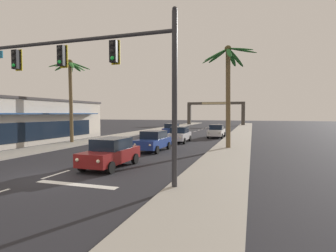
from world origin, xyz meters
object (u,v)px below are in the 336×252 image
at_px(sedan_lead_at_stop_bar, 111,153).
at_px(sedan_parked_nearest_kerb, 217,131).
at_px(traffic_signal_mast, 96,66).
at_px(palm_left_second, 70,83).
at_px(town_gateway_arch, 215,110).
at_px(sedan_fifth_in_queue, 179,134).
at_px(palm_right_second, 228,77).
at_px(sedan_oncoming_far, 172,129).
at_px(sedan_third_in_queue, 153,141).

height_order(sedan_lead_at_stop_bar, sedan_parked_nearest_kerb, same).
relative_size(traffic_signal_mast, palm_left_second, 1.26).
distance_m(traffic_signal_mast, town_gateway_arch, 60.88).
bearing_deg(town_gateway_arch, sedan_fifth_in_queue, -87.34).
height_order(sedan_fifth_in_queue, palm_left_second, palm_left_second).
bearing_deg(sedan_fifth_in_queue, palm_left_second, -157.56).
relative_size(sedan_fifth_in_queue, palm_right_second, 0.50).
height_order(sedan_oncoming_far, palm_right_second, palm_right_second).
xyz_separation_m(sedan_fifth_in_queue, sedan_parked_nearest_kerb, (3.07, 6.94, 0.00)).
bearing_deg(sedan_lead_at_stop_bar, palm_left_second, 136.80).
distance_m(sedan_fifth_in_queue, town_gateway_arch, 43.80).
xyz_separation_m(traffic_signal_mast, sedan_fifth_in_queue, (-0.90, 17.16, -4.34)).
distance_m(traffic_signal_mast, sedan_parked_nearest_kerb, 24.58).
xyz_separation_m(sedan_third_in_queue, sedan_oncoming_far, (-3.25, 15.95, 0.00)).
bearing_deg(sedan_fifth_in_queue, sedan_oncoming_far, 111.68).
distance_m(sedan_fifth_in_queue, sedan_oncoming_far, 9.67).
height_order(sedan_third_in_queue, sedan_fifth_in_queue, same).
height_order(sedan_fifth_in_queue, sedan_parked_nearest_kerb, same).
xyz_separation_m(traffic_signal_mast, sedan_oncoming_far, (-4.47, 26.15, -4.34)).
distance_m(sedan_fifth_in_queue, sedan_parked_nearest_kerb, 7.59).
xyz_separation_m(sedan_oncoming_far, town_gateway_arch, (1.55, 34.65, 3.22)).
bearing_deg(sedan_lead_at_stop_bar, town_gateway_arch, 91.73).
relative_size(palm_left_second, palm_right_second, 0.97).
xyz_separation_m(traffic_signal_mast, sedan_parked_nearest_kerb, (2.17, 24.10, -4.34)).
bearing_deg(town_gateway_arch, palm_right_second, -81.09).
bearing_deg(sedan_parked_nearest_kerb, palm_right_second, -77.75).
bearing_deg(sedan_lead_at_stop_bar, sedan_fifth_in_queue, 88.83).
bearing_deg(sedan_third_in_queue, palm_right_second, 27.56).
height_order(sedan_third_in_queue, palm_right_second, palm_right_second).
relative_size(sedan_fifth_in_queue, town_gateway_arch, 0.29).
relative_size(traffic_signal_mast, town_gateway_arch, 0.72).
height_order(sedan_parked_nearest_kerb, palm_left_second, palm_left_second).
xyz_separation_m(sedan_fifth_in_queue, palm_left_second, (-10.50, -4.34, 5.37)).
relative_size(sedan_lead_at_stop_bar, palm_right_second, 0.50).
distance_m(traffic_signal_mast, sedan_oncoming_far, 26.88).
height_order(sedan_fifth_in_queue, sedan_oncoming_far, same).
bearing_deg(traffic_signal_mast, sedan_oncoming_far, 99.70).
xyz_separation_m(palm_left_second, palm_right_second, (15.94, 0.38, 0.06)).
distance_m(sedan_lead_at_stop_bar, palm_left_second, 15.01).
distance_m(palm_right_second, town_gateway_arch, 48.22).
distance_m(sedan_third_in_queue, town_gateway_arch, 50.73).
xyz_separation_m(sedan_third_in_queue, palm_right_second, (5.76, 3.01, 5.43)).
relative_size(sedan_lead_at_stop_bar, sedan_third_in_queue, 1.00).
distance_m(sedan_third_in_queue, palm_left_second, 11.80).
height_order(sedan_lead_at_stop_bar, sedan_fifth_in_queue, same).
height_order(traffic_signal_mast, sedan_oncoming_far, traffic_signal_mast).
bearing_deg(sedan_oncoming_far, palm_right_second, -55.16).
bearing_deg(town_gateway_arch, sedan_lead_at_stop_bar, -88.27).
bearing_deg(sedan_parked_nearest_kerb, sedan_oncoming_far, 162.88).
bearing_deg(sedan_parked_nearest_kerb, town_gateway_arch, 97.90).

